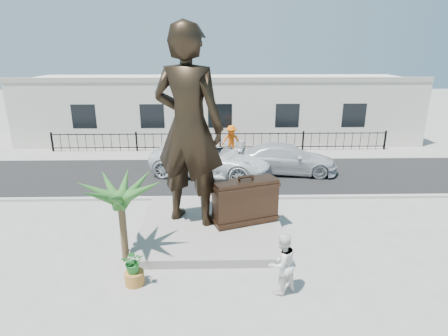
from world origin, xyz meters
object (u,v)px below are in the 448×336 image
(statue, at_px, (189,127))
(tourist, at_px, (282,264))
(suitcase, at_px, (245,202))
(car_white, at_px, (211,158))

(statue, height_order, tourist, statue)
(statue, bearing_deg, tourist, 144.89)
(suitcase, height_order, tourist, suitcase)
(car_white, bearing_deg, suitcase, -152.49)
(statue, distance_m, suitcase, 3.43)
(statue, distance_m, tourist, 5.77)
(tourist, height_order, car_white, tourist)
(tourist, bearing_deg, statue, -87.16)
(statue, distance_m, car_white, 6.87)
(statue, xyz_separation_m, car_white, (0.70, 6.15, -2.98))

